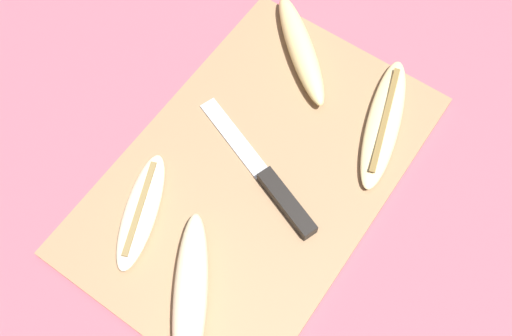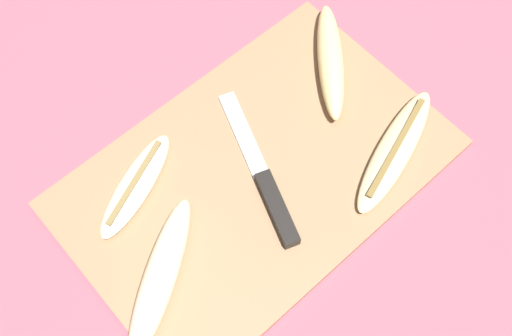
{
  "view_description": "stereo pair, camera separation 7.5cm",
  "coord_description": "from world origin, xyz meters",
  "px_view_note": "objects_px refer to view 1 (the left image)",
  "views": [
    {
      "loc": [
        -0.27,
        -0.19,
        0.7
      ],
      "look_at": [
        0.0,
        0.0,
        0.02
      ],
      "focal_mm": 42.0,
      "sensor_mm": 36.0,
      "label": 1
    },
    {
      "loc": [
        -0.22,
        -0.24,
        0.7
      ],
      "look_at": [
        0.0,
        0.0,
        0.02
      ],
      "focal_mm": 42.0,
      "sensor_mm": 36.0,
      "label": 2
    }
  ],
  "objects_px": {
    "knife": "(276,189)",
    "banana_mellow_near": "(384,122)",
    "banana_bright_far": "(141,211)",
    "banana_pale_long": "(191,294)",
    "banana_golden_short": "(301,49)"
  },
  "relations": [
    {
      "from": "banana_golden_short",
      "to": "banana_bright_far",
      "type": "distance_m",
      "value": 0.31
    },
    {
      "from": "knife",
      "to": "banana_pale_long",
      "type": "distance_m",
      "value": 0.17
    },
    {
      "from": "banana_mellow_near",
      "to": "banana_bright_far",
      "type": "distance_m",
      "value": 0.33
    },
    {
      "from": "banana_mellow_near",
      "to": "banana_golden_short",
      "type": "height_order",
      "value": "banana_golden_short"
    },
    {
      "from": "knife",
      "to": "banana_mellow_near",
      "type": "bearing_deg",
      "value": -1.15
    },
    {
      "from": "knife",
      "to": "banana_pale_long",
      "type": "xyz_separation_m",
      "value": [
        -0.17,
        0.0,
        0.01
      ]
    },
    {
      "from": "knife",
      "to": "banana_golden_short",
      "type": "height_order",
      "value": "banana_golden_short"
    },
    {
      "from": "knife",
      "to": "banana_mellow_near",
      "type": "distance_m",
      "value": 0.17
    },
    {
      "from": "banana_bright_far",
      "to": "banana_mellow_near",
      "type": "bearing_deg",
      "value": -33.06
    },
    {
      "from": "banana_mellow_near",
      "to": "banana_bright_far",
      "type": "height_order",
      "value": "banana_bright_far"
    },
    {
      "from": "knife",
      "to": "banana_bright_far",
      "type": "height_order",
      "value": "banana_bright_far"
    },
    {
      "from": "banana_pale_long",
      "to": "banana_golden_short",
      "type": "relative_size",
      "value": 1.11
    },
    {
      "from": "banana_pale_long",
      "to": "banana_mellow_near",
      "type": "height_order",
      "value": "banana_pale_long"
    },
    {
      "from": "knife",
      "to": "banana_pale_long",
      "type": "height_order",
      "value": "banana_pale_long"
    },
    {
      "from": "banana_mellow_near",
      "to": "banana_pale_long",
      "type": "bearing_deg",
      "value": 168.35
    }
  ]
}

